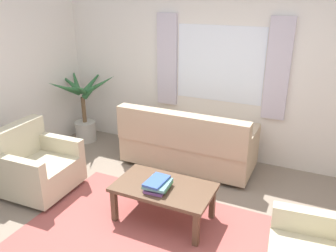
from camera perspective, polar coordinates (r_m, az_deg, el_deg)
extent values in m
plane|color=gray|center=(3.87, -2.82, -17.74)|extent=(6.24, 6.24, 0.00)
cube|color=silver|center=(5.22, 8.67, 8.61)|extent=(5.32, 0.12, 2.60)
cube|color=white|center=(5.13, 8.56, 10.11)|extent=(1.30, 0.01, 1.10)
cube|color=silver|center=(5.40, -0.13, 10.90)|extent=(0.32, 0.06, 1.40)
cube|color=silver|center=(4.94, 17.80, 8.88)|extent=(0.32, 0.06, 1.40)
cube|color=#9E4C47|center=(3.86, -2.82, -17.67)|extent=(2.72, 1.76, 0.01)
cube|color=tan|center=(5.11, 3.41, -3.96)|extent=(1.90, 0.80, 0.38)
cube|color=tan|center=(4.66, 2.06, -0.73)|extent=(1.90, 0.20, 0.48)
cube|color=tan|center=(4.76, 13.26, -2.41)|extent=(0.16, 0.80, 0.24)
cube|color=tan|center=(5.34, -5.20, 0.76)|extent=(0.16, 0.80, 0.24)
cylinder|color=brown|center=(5.26, 13.28, -6.45)|extent=(0.06, 0.06, 0.06)
cylinder|color=brown|center=(5.78, -3.37, -3.23)|extent=(0.06, 0.06, 0.06)
cylinder|color=brown|center=(4.74, 11.66, -9.58)|extent=(0.06, 0.06, 0.06)
cylinder|color=brown|center=(5.31, -6.45, -5.67)|extent=(0.06, 0.06, 0.06)
cube|color=#BCB293|center=(4.75, -20.34, -7.60)|extent=(0.83, 0.87, 0.36)
cube|color=#BCB293|center=(4.80, -23.87, -2.39)|extent=(0.21, 0.85, 0.46)
cube|color=#BCB293|center=(4.40, -23.95, -6.26)|extent=(0.80, 0.15, 0.22)
cube|color=#BCB293|center=(4.86, -17.95, -2.80)|extent=(0.80, 0.15, 0.22)
cylinder|color=brown|center=(4.45, -19.85, -12.77)|extent=(0.05, 0.05, 0.06)
cylinder|color=brown|center=(4.88, -14.53, -8.90)|extent=(0.05, 0.05, 0.06)
cylinder|color=brown|center=(4.87, -25.55, -10.57)|extent=(0.05, 0.05, 0.06)
cylinder|color=brown|center=(5.26, -20.16, -7.24)|extent=(0.05, 0.05, 0.06)
cube|color=#BCB293|center=(3.43, 23.78, -14.54)|extent=(0.81, 0.21, 0.22)
cube|color=brown|center=(3.86, -0.75, -10.17)|extent=(1.10, 0.64, 0.04)
cube|color=brown|center=(4.00, -8.91, -12.94)|extent=(0.06, 0.06, 0.40)
cube|color=brown|center=(3.63, 4.68, -16.78)|extent=(0.06, 0.06, 0.40)
cube|color=brown|center=(4.36, -5.10, -9.53)|extent=(0.06, 0.06, 0.40)
cube|color=brown|center=(4.03, 7.37, -12.54)|extent=(0.06, 0.06, 0.40)
cube|color=#7F478C|center=(3.79, -1.73, -10.14)|extent=(0.23, 0.32, 0.03)
cube|color=#387F4C|center=(3.78, -1.73, -9.75)|extent=(0.29, 0.27, 0.02)
cube|color=#5B8E93|center=(3.75, -1.67, -9.55)|extent=(0.27, 0.31, 0.03)
cube|color=#335199|center=(3.74, -1.92, -9.11)|extent=(0.20, 0.32, 0.03)
cylinder|color=#B7B2A8|center=(6.14, -13.50, -0.82)|extent=(0.35, 0.35, 0.34)
cylinder|color=brown|center=(6.01, -13.83, 2.64)|extent=(0.07, 0.07, 0.44)
cone|color=#2D6638|center=(5.73, -12.56, 5.88)|extent=(0.44, 0.17, 0.38)
cone|color=#2D6638|center=(5.88, -11.35, 6.76)|extent=(0.47, 0.46, 0.37)
cone|color=#2D6638|center=(6.12, -12.17, 7.50)|extent=(0.12, 0.62, 0.40)
cone|color=#2D6638|center=(6.20, -15.17, 7.53)|extent=(0.55, 0.51, 0.40)
cone|color=#2D6638|center=(6.13, -16.24, 7.15)|extent=(0.65, 0.23, 0.34)
cone|color=#2D6638|center=(5.84, -16.86, 6.07)|extent=(0.35, 0.51, 0.37)
cone|color=#2D6638|center=(5.61, -16.17, 6.00)|extent=(0.13, 0.67, 0.35)
cone|color=#2D6638|center=(5.60, -14.20, 5.82)|extent=(0.36, 0.54, 0.37)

